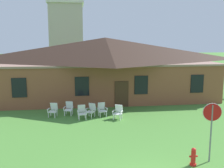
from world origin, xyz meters
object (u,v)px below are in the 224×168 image
Objects in this scene: lawn_chair_far_side at (118,112)px; lawn_chair_near_door at (69,108)px; lawn_chair_by_porch at (53,110)px; lawn_chair_right_end at (102,109)px; stop_sign at (212,120)px; lawn_chair_middle at (91,110)px; fire_hydrant at (193,157)px; lawn_chair_left_end at (82,112)px.

lawn_chair_near_door is at bearing 157.13° from lawn_chair_far_side.
lawn_chair_far_side is at bearing -22.87° from lawn_chair_near_door.
lawn_chair_by_porch is 1.00× the size of lawn_chair_right_end.
stop_sign is 2.78× the size of lawn_chair_right_end.
lawn_chair_middle is 1.00× the size of lawn_chair_right_end.
fire_hydrant is at bearing -62.70° from lawn_chair_middle.
lawn_chair_near_door is (-6.41, 8.20, -1.40)m from stop_sign.
lawn_chair_middle and lawn_chair_far_side have the same top height.
lawn_chair_right_end is at bearing 141.52° from lawn_chair_far_side.
lawn_chair_right_end is 1.21× the size of fire_hydrant.
lawn_chair_far_side reaches higher than fire_hydrant.
lawn_chair_middle is at bearing -170.35° from lawn_chair_right_end.
lawn_chair_right_end reaches higher than fire_hydrant.
fire_hydrant is (-0.87, -0.25, -1.52)m from stop_sign.
lawn_chair_by_porch and lawn_chair_right_end have the same top height.
lawn_chair_middle is (0.65, 0.40, 0.00)m from lawn_chair_left_end.
lawn_chair_middle is 1.21× the size of fire_hydrant.
lawn_chair_by_porch is at bearing 165.86° from lawn_chair_far_side.
lawn_chair_far_side is at bearing -38.48° from lawn_chair_right_end.
fire_hydrant is (4.64, -7.33, -0.12)m from lawn_chair_left_end.
lawn_chair_by_porch and lawn_chair_near_door have the same top height.
lawn_chair_left_end is at bearing -159.64° from lawn_chair_right_end.
lawn_chair_by_porch is at bearing 157.50° from lawn_chair_left_end.
fire_hydrant is (5.54, -8.45, -0.12)m from lawn_chair_near_door.
fire_hydrant is (6.62, -8.15, -0.12)m from lawn_chair_by_porch.
lawn_chair_middle is 1.00× the size of lawn_chair_far_side.
lawn_chair_left_end is at bearing -148.64° from lawn_chair_middle.
stop_sign is 3.36× the size of fire_hydrant.
lawn_chair_left_end is at bearing -22.50° from lawn_chair_by_porch.
stop_sign reaches higher than lawn_chair_right_end.
lawn_chair_middle is at bearing 123.00° from stop_sign.
lawn_chair_near_door and lawn_chair_left_end have the same top height.
lawn_chair_by_porch is at bearing -164.33° from lawn_chair_near_door.
stop_sign reaches higher than lawn_chair_left_end.
lawn_chair_far_side is (4.44, -1.12, 0.00)m from lawn_chair_by_porch.
stop_sign is 2.78× the size of lawn_chair_near_door.
lawn_chair_left_end is at bearing 127.87° from stop_sign.
lawn_chair_by_porch and lawn_chair_far_side have the same top height.
lawn_chair_middle is at bearing 159.01° from lawn_chair_far_side.
stop_sign is 7.56m from lawn_chair_far_side.
stop_sign is 8.74m from lawn_chair_right_end.
lawn_chair_left_end is (1.98, -0.82, 0.00)m from lawn_chair_by_porch.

